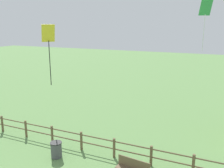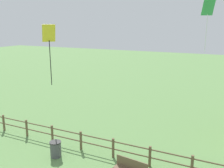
{
  "view_description": "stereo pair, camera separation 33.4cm",
  "coord_description": "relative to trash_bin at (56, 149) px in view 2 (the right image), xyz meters",
  "views": [
    {
      "loc": [
        5.94,
        -4.47,
        7.04
      ],
      "look_at": [
        0.0,
        8.75,
        3.56
      ],
      "focal_mm": 40.0,
      "sensor_mm": 36.0,
      "label": 1
    },
    {
      "loc": [
        6.25,
        -4.33,
        7.04
      ],
      "look_at": [
        0.0,
        8.75,
        3.56
      ],
      "focal_mm": 40.0,
      "sensor_mm": 36.0,
      "label": 2
    }
  ],
  "objects": [
    {
      "name": "kite_green_diamond",
      "position": [
        6.11,
        11.87,
        7.43
      ],
      "size": [
        1.05,
        0.86,
        4.07
      ],
      "color": "green"
    },
    {
      "name": "trash_bin",
      "position": [
        0.0,
        0.0,
        0.0
      ],
      "size": [
        0.63,
        0.63,
        0.87
      ],
      "color": "#4C4C51",
      "rests_on": "ground_plane"
    },
    {
      "name": "kite_yellow_diamond",
      "position": [
        -1.79,
        2.16,
        5.56
      ],
      "size": [
        0.76,
        0.79,
        3.66
      ],
      "color": "yellow"
    },
    {
      "name": "wooden_fence",
      "position": [
        1.84,
        1.27,
        0.19
      ],
      "size": [
        18.58,
        0.14,
        1.1
      ],
      "color": "brown",
      "rests_on": "ground_plane"
    }
  ]
}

